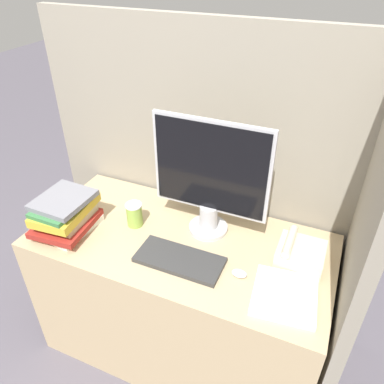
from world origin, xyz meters
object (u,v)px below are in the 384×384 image
monitor (210,180)px  book_stack (66,214)px  keyboard (180,260)px  desk_telephone (300,253)px  coffee_cup (134,214)px  mouse (239,273)px

monitor → book_stack: (-0.58, -0.26, -0.18)m
monitor → keyboard: (-0.03, -0.24, -0.26)m
keyboard → desk_telephone: desk_telephone is taller
coffee_cup → book_stack: 0.30m
keyboard → mouse: size_ratio=5.83×
coffee_cup → book_stack: (-0.26, -0.15, 0.03)m
monitor → desk_telephone: bearing=-5.1°
coffee_cup → book_stack: book_stack is taller
mouse → coffee_cup: (-0.54, 0.12, 0.04)m
coffee_cup → book_stack: size_ratio=0.38×
book_stack → coffee_cup: bearing=30.9°
keyboard → coffee_cup: (-0.29, 0.14, 0.05)m
monitor → desk_telephone: monitor is taller
mouse → coffee_cup: bearing=167.6°
mouse → book_stack: bearing=-177.5°
keyboard → mouse: (0.25, 0.02, 0.00)m
monitor → mouse: size_ratio=8.63×
keyboard → book_stack: book_stack is taller
coffee_cup → mouse: bearing=-12.4°
monitor → keyboard: bearing=-97.8°
monitor → coffee_cup: monitor is taller
desk_telephone → coffee_cup: bearing=-174.9°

